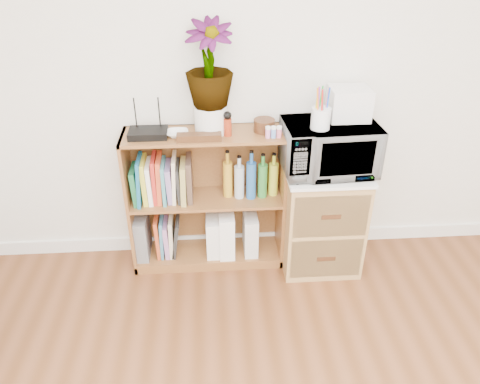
{
  "coord_description": "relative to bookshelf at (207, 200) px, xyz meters",
  "views": [
    {
      "loc": [
        -0.31,
        -0.51,
        2.08
      ],
      "look_at": [
        -0.14,
        1.95,
        0.62
      ],
      "focal_mm": 35.0,
      "sensor_mm": 36.0,
      "label": 1
    }
  ],
  "objects": [
    {
      "name": "cookbooks",
      "position": [
        -0.27,
        0.0,
        0.16
      ],
      "size": [
        0.38,
        0.2,
        0.31
      ],
      "color": "#1C6A3C",
      "rests_on": "bookshelf"
    },
    {
      "name": "white_bowl",
      "position": [
        -0.16,
        -0.03,
        0.49
      ],
      "size": [
        0.13,
        0.13,
        0.03
      ],
      "primitive_type": "imported",
      "color": "white",
      "rests_on": "bookshelf"
    },
    {
      "name": "magazine_holder_right",
      "position": [
        0.29,
        -0.01,
        -0.26
      ],
      "size": [
        0.09,
        0.23,
        0.29
      ],
      "primitive_type": "cube",
      "color": "silver",
      "rests_on": "bookshelf"
    },
    {
      "name": "pen_cup",
      "position": [
        0.67,
        -0.15,
        0.61
      ],
      "size": [
        0.11,
        0.11,
        0.12
      ],
      "primitive_type": "cylinder",
      "color": "white",
      "rests_on": "microwave"
    },
    {
      "name": "skirting_board",
      "position": [
        0.35,
        0.14,
        -0.42
      ],
      "size": [
        4.0,
        0.02,
        0.1
      ],
      "primitive_type": "cube",
      "color": "white",
      "rests_on": "ground"
    },
    {
      "name": "magazine_holder_mid",
      "position": [
        0.13,
        -0.01,
        -0.25
      ],
      "size": [
        0.1,
        0.25,
        0.32
      ],
      "primitive_type": "cube",
      "color": "white",
      "rests_on": "bookshelf"
    },
    {
      "name": "wooden_bowl",
      "position": [
        0.36,
        0.01,
        0.51
      ],
      "size": [
        0.13,
        0.13,
        0.07
      ],
      "primitive_type": "cylinder",
      "color": "#3B1B10",
      "rests_on": "bookshelf"
    },
    {
      "name": "small_appliance",
      "position": [
        0.86,
        -0.01,
        0.65
      ],
      "size": [
        0.24,
        0.2,
        0.19
      ],
      "primitive_type": "cube",
      "color": "white",
      "rests_on": "microwave"
    },
    {
      "name": "magazine_holder_left",
      "position": [
        0.03,
        -0.01,
        -0.27
      ],
      "size": [
        0.09,
        0.22,
        0.28
      ],
      "primitive_type": "cube",
      "color": "white",
      "rests_on": "bookshelf"
    },
    {
      "name": "lower_books",
      "position": [
        -0.28,
        0.0,
        -0.27
      ],
      "size": [
        0.17,
        0.19,
        0.29
      ],
      "color": "#C24922",
      "rests_on": "bookshelf"
    },
    {
      "name": "plant_pot",
      "position": [
        0.04,
        0.02,
        0.56
      ],
      "size": [
        0.2,
        0.2,
        0.17
      ],
      "primitive_type": "cylinder",
      "color": "white",
      "rests_on": "bookshelf"
    },
    {
      "name": "kokeshi_doll",
      "position": [
        0.14,
        -0.04,
        0.53
      ],
      "size": [
        0.05,
        0.05,
        0.11
      ],
      "primitive_type": "cylinder",
      "color": "maroon",
      "rests_on": "bookshelf"
    },
    {
      "name": "bookshelf",
      "position": [
        0.0,
        0.0,
        0.0
      ],
      "size": [
        1.0,
        0.3,
        0.95
      ],
      "primitive_type": "cube",
      "color": "brown",
      "rests_on": "ground"
    },
    {
      "name": "potted_plant",
      "position": [
        0.04,
        0.02,
        0.89
      ],
      "size": [
        0.27,
        0.27,
        0.49
      ],
      "primitive_type": "imported",
      "color": "#39722D",
      "rests_on": "plant_pot"
    },
    {
      "name": "paint_jars",
      "position": [
        0.41,
        -0.09,
        0.5
      ],
      "size": [
        0.11,
        0.04,
        0.05
      ],
      "primitive_type": "cube",
      "color": "pink",
      "rests_on": "bookshelf"
    },
    {
      "name": "liquor_bottles",
      "position": [
        0.29,
        0.0,
        0.18
      ],
      "size": [
        0.36,
        0.06,
        0.32
      ],
      "color": "gold",
      "rests_on": "bookshelf"
    },
    {
      "name": "file_box",
      "position": [
        -0.45,
        0.0,
        -0.25
      ],
      "size": [
        0.09,
        0.24,
        0.3
      ],
      "primitive_type": "cube",
      "color": "slate",
      "rests_on": "bookshelf"
    },
    {
      "name": "router",
      "position": [
        -0.33,
        -0.02,
        0.5
      ],
      "size": [
        0.23,
        0.16,
        0.04
      ],
      "primitive_type": "cube",
      "color": "black",
      "rests_on": "bookshelf"
    },
    {
      "name": "wicker_unit",
      "position": [
        0.75,
        -0.08,
        -0.12
      ],
      "size": [
        0.5,
        0.45,
        0.7
      ],
      "primitive_type": "cube",
      "color": "#9E7542",
      "rests_on": "ground"
    },
    {
      "name": "microwave",
      "position": [
        0.75,
        -0.08,
        0.4
      ],
      "size": [
        0.57,
        0.4,
        0.31
      ],
      "primitive_type": "imported",
      "rotation": [
        0.0,
        0.0,
        0.05
      ],
      "color": "silver",
      "rests_on": "wicker_unit"
    },
    {
      "name": "trinket_box",
      "position": [
        -0.03,
        -0.1,
        0.5
      ],
      "size": [
        0.26,
        0.07,
        0.04
      ],
      "primitive_type": "cube",
      "color": "#341D0E",
      "rests_on": "bookshelf"
    }
  ]
}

